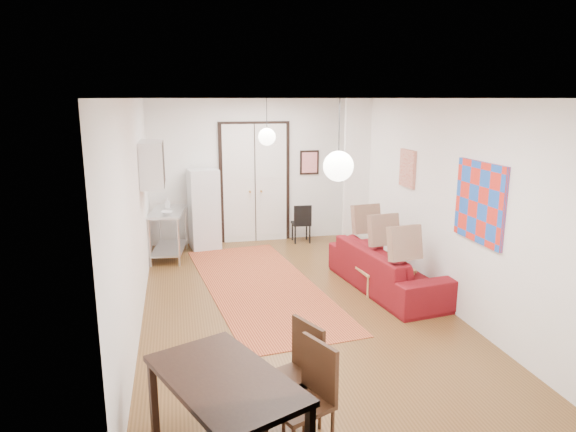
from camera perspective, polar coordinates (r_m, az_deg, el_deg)
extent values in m
plane|color=brown|center=(7.54, 0.51, -9.67)|extent=(7.00, 7.00, 0.00)
cube|color=white|center=(6.96, 0.55, 12.96)|extent=(4.20, 7.00, 0.02)
cube|color=white|center=(10.50, -3.75, 5.00)|extent=(4.20, 0.02, 2.90)
cube|color=white|center=(3.91, 12.20, -9.12)|extent=(4.20, 0.02, 2.90)
cube|color=white|center=(6.96, -16.58, 0.38)|extent=(0.02, 7.00, 2.90)
cube|color=white|center=(7.84, 15.67, 1.81)|extent=(0.02, 7.00, 2.90)
cube|color=white|center=(10.49, -3.70, 3.61)|extent=(1.44, 0.06, 2.50)
cube|color=white|center=(10.04, 7.61, 4.54)|extent=(0.50, 0.10, 2.90)
cube|color=silver|center=(8.35, -14.86, 5.65)|extent=(0.35, 1.00, 0.70)
cube|color=red|center=(6.73, 20.52, 1.43)|extent=(0.05, 1.00, 1.00)
cube|color=beige|center=(8.48, 13.15, 5.17)|extent=(0.05, 0.50, 0.60)
cube|color=red|center=(10.68, 2.40, 5.96)|extent=(0.40, 0.03, 0.50)
cube|color=olive|center=(8.85, -15.74, 6.31)|extent=(0.03, 0.44, 0.54)
sphere|color=white|center=(8.94, -2.36, 8.78)|extent=(0.30, 0.30, 0.30)
cylinder|color=black|center=(8.92, -2.38, 11.34)|extent=(0.01, 0.01, 0.50)
sphere|color=white|center=(5.07, 5.62, 5.52)|extent=(0.30, 0.30, 0.30)
cylinder|color=black|center=(5.04, 5.72, 10.04)|extent=(0.01, 0.01, 0.50)
cube|color=#B2562C|center=(8.19, -3.02, -7.75)|extent=(2.15, 4.53, 0.01)
imported|color=maroon|center=(8.10, 11.06, -5.68)|extent=(1.25, 2.47, 0.69)
cube|color=tan|center=(8.02, 10.82, -5.86)|extent=(0.85, 0.51, 0.04)
cube|color=tan|center=(7.79, 8.81, -7.77)|extent=(0.05, 0.05, 0.33)
cube|color=tan|center=(8.07, 13.66, -7.25)|extent=(0.05, 0.05, 0.33)
cube|color=tan|center=(8.11, 7.89, -6.90)|extent=(0.05, 0.05, 0.33)
cube|color=tan|center=(8.38, 12.58, -6.43)|extent=(0.05, 0.05, 0.33)
imported|color=#2F5F2A|center=(8.00, 11.54, -4.48)|extent=(0.30, 0.34, 0.35)
cube|color=silver|center=(9.65, -13.25, 0.48)|extent=(0.74, 1.23, 0.04)
cube|color=silver|center=(9.82, -13.04, -3.50)|extent=(0.69, 1.19, 0.03)
cylinder|color=silver|center=(9.24, -14.70, -2.95)|extent=(0.04, 0.04, 0.87)
cylinder|color=silver|center=(9.23, -11.59, -2.80)|extent=(0.04, 0.04, 0.87)
cylinder|color=silver|center=(10.28, -14.49, -1.33)|extent=(0.04, 0.04, 0.87)
cylinder|color=silver|center=(10.27, -11.70, -1.19)|extent=(0.04, 0.04, 0.87)
imported|color=silver|center=(9.35, -13.28, 0.36)|extent=(0.24, 0.24, 0.05)
imported|color=teal|center=(9.87, -13.27, 1.42)|extent=(0.10, 0.10, 0.19)
cube|color=silver|center=(10.17, -9.31, 0.77)|extent=(0.62, 0.62, 1.57)
cube|color=black|center=(4.26, -7.06, -17.56)|extent=(1.29, 1.60, 0.05)
cube|color=black|center=(5.00, -11.86, -17.91)|extent=(0.08, 0.08, 0.72)
cube|color=black|center=(5.04, -3.54, -17.36)|extent=(0.08, 0.08, 0.72)
cube|color=#381E11|center=(4.78, 0.15, -17.79)|extent=(0.59, 0.58, 0.04)
cube|color=#381E11|center=(4.83, -0.40, -13.91)|extent=(0.21, 0.42, 0.48)
cylinder|color=#381E11|center=(4.71, -1.70, -21.64)|extent=(0.03, 0.03, 0.46)
cylinder|color=#381E11|center=(4.78, 3.08, -21.07)|extent=(0.03, 0.03, 0.46)
cylinder|color=#381E11|center=(5.03, -2.59, -19.12)|extent=(0.03, 0.03, 0.46)
cylinder|color=#381E11|center=(5.10, 1.83, -18.64)|extent=(0.03, 0.03, 0.46)
cube|color=#381E11|center=(4.47, 1.27, -20.19)|extent=(0.59, 0.58, 0.04)
cube|color=#381E11|center=(4.51, 0.64, -16.02)|extent=(0.21, 0.42, 0.48)
cylinder|color=#381E11|center=(4.72, -1.75, -21.49)|extent=(0.03, 0.03, 0.46)
cylinder|color=#381E11|center=(4.79, 3.01, -20.93)|extent=(0.03, 0.03, 0.46)
cube|color=black|center=(10.54, 1.46, -0.83)|extent=(0.37, 0.37, 0.04)
cube|color=black|center=(10.64, 1.26, 0.49)|extent=(0.36, 0.05, 0.39)
cylinder|color=black|center=(10.41, 0.84, -2.11)|extent=(0.03, 0.03, 0.39)
cylinder|color=black|center=(10.48, 2.45, -2.02)|extent=(0.03, 0.03, 0.39)
cylinder|color=black|center=(10.69, 0.47, -1.70)|extent=(0.03, 0.03, 0.39)
cylinder|color=black|center=(10.76, 2.04, -1.61)|extent=(0.03, 0.03, 0.39)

